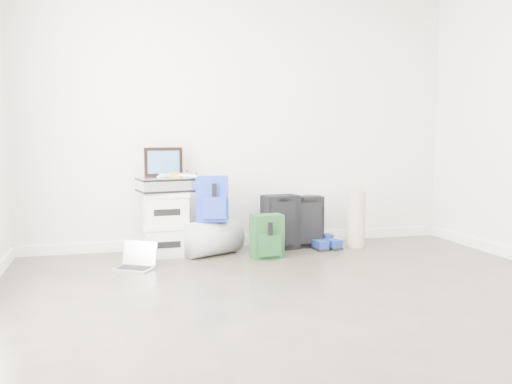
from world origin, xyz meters
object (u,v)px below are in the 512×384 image
object	(u,v)px
large_suitcase	(280,222)
carry_on	(306,222)
laptop	(136,262)
duffel_bag	(212,238)
boxes_stack	(166,224)
briefcase	(165,185)

from	to	relation	value
large_suitcase	carry_on	xyz separation A→B (m)	(0.29, 0.05, -0.01)
large_suitcase	laptop	distance (m)	1.52
carry_on	duffel_bag	bearing A→B (deg)	-169.27
boxes_stack	carry_on	world-z (taller)	boxes_stack
duffel_bag	briefcase	bearing A→B (deg)	142.04
boxes_stack	duffel_bag	size ratio (longest dim) A/B	1.13
duffel_bag	large_suitcase	xyz separation A→B (m)	(0.71, 0.08, 0.11)
carry_on	laptop	world-z (taller)	carry_on
boxes_stack	briefcase	world-z (taller)	briefcase
carry_on	boxes_stack	bearing A→B (deg)	-175.66
duffel_bag	large_suitcase	world-z (taller)	large_suitcase
carry_on	laptop	xyz separation A→B (m)	(-1.73, -0.47, -0.21)
briefcase	carry_on	size ratio (longest dim) A/B	0.92
duffel_bag	laptop	world-z (taller)	duffel_bag
boxes_stack	briefcase	xyz separation A→B (m)	(0.00, 0.00, 0.37)
briefcase	laptop	world-z (taller)	briefcase
briefcase	laptop	bearing A→B (deg)	-132.78
briefcase	carry_on	distance (m)	1.49
large_suitcase	briefcase	bearing A→B (deg)	169.37
boxes_stack	laptop	xyz separation A→B (m)	(-0.30, -0.46, -0.25)
laptop	duffel_bag	bearing A→B (deg)	57.21
boxes_stack	duffel_bag	bearing A→B (deg)	-15.29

